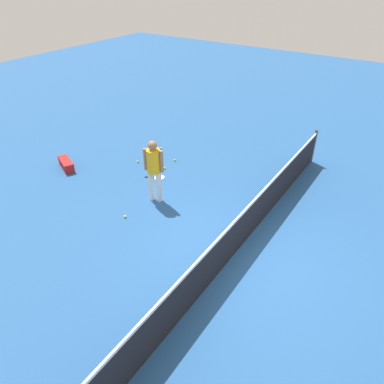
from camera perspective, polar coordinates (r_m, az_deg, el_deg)
name	(u,v)px	position (r m, az deg, el deg)	size (l,w,h in m)	color
ground_plane	(236,252)	(8.00, 6.94, -9.38)	(40.00, 40.00, 0.00)	#265693
court_net	(237,234)	(7.67, 7.19, -6.61)	(10.09, 0.09, 1.07)	#4C4C51
player_near_side	(154,166)	(9.04, -6.07, 4.06)	(0.43, 0.52, 1.70)	white
tennis_racket_near_player	(158,177)	(10.52, -5.35, 2.31)	(0.44, 0.59, 0.03)	white
tennis_ball_near_player	(175,160)	(11.38, -2.74, 5.08)	(0.07, 0.07, 0.07)	#C6E033
tennis_ball_by_net	(138,162)	(11.39, -8.59, 4.76)	(0.07, 0.07, 0.07)	#C6E033
tennis_ball_midcourt	(266,191)	(10.03, 11.67, 0.18)	(0.07, 0.07, 0.07)	#C6E033
tennis_ball_baseline	(161,148)	(12.16, -4.89, 6.93)	(0.07, 0.07, 0.07)	#C6E033
tennis_ball_stray_left	(165,168)	(10.95, -4.37, 3.82)	(0.07, 0.07, 0.07)	#C6E033
tennis_ball_stray_right	(125,217)	(9.02, -10.57, -3.85)	(0.07, 0.07, 0.07)	#C6E033
equipment_bag	(66,164)	(11.59, -19.35, 4.27)	(0.59, 0.84, 0.28)	#B21E1E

